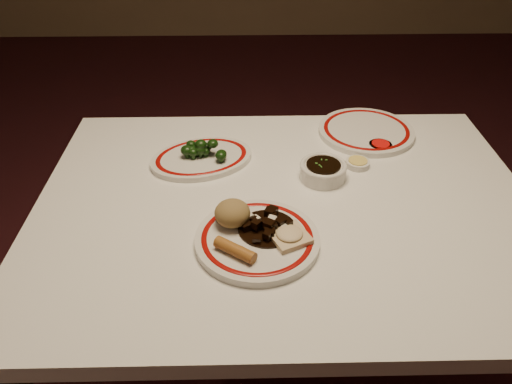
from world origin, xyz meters
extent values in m
plane|color=black|center=(0.00, 0.00, 0.00)|extent=(7.00, 7.00, 0.00)
cube|color=white|center=(0.00, 0.00, 0.73)|extent=(1.20, 0.90, 0.04)
cylinder|color=black|center=(-0.54, 0.39, 0.35)|extent=(0.06, 0.06, 0.71)
cylinder|color=black|center=(0.54, 0.39, 0.35)|extent=(0.06, 0.06, 0.71)
cylinder|color=silver|center=(-0.07, -0.15, 0.76)|extent=(0.35, 0.35, 0.02)
torus|color=maroon|center=(-0.07, -0.15, 0.77)|extent=(0.31, 0.31, 0.00)
ellipsoid|color=olive|center=(-0.12, -0.10, 0.80)|extent=(0.08, 0.08, 0.06)
cylinder|color=#9F6327|center=(-0.12, -0.20, 0.78)|extent=(0.09, 0.08, 0.03)
cube|color=beige|center=(0.00, -0.16, 0.77)|extent=(0.10, 0.10, 0.01)
ellipsoid|color=beige|center=(0.00, -0.16, 0.78)|extent=(0.06, 0.06, 0.02)
cylinder|color=black|center=(-0.05, -0.12, 0.77)|extent=(0.13, 0.13, 0.00)
cube|color=black|center=(-0.09, -0.12, 0.78)|extent=(0.03, 0.03, 0.02)
cube|color=black|center=(-0.04, -0.08, 0.79)|extent=(0.03, 0.03, 0.02)
cube|color=black|center=(-0.05, -0.15, 0.78)|extent=(0.03, 0.03, 0.02)
cube|color=black|center=(-0.05, -0.16, 0.78)|extent=(0.02, 0.02, 0.02)
cube|color=black|center=(-0.05, -0.15, 0.78)|extent=(0.02, 0.02, 0.02)
cube|color=black|center=(-0.05, -0.12, 0.78)|extent=(0.03, 0.03, 0.02)
cube|color=black|center=(-0.04, -0.10, 0.79)|extent=(0.02, 0.02, 0.02)
cube|color=black|center=(-0.04, -0.13, 0.79)|extent=(0.03, 0.03, 0.02)
cube|color=black|center=(-0.07, -0.17, 0.78)|extent=(0.02, 0.02, 0.02)
cube|color=black|center=(-0.07, -0.13, 0.79)|extent=(0.02, 0.02, 0.02)
cube|color=black|center=(-0.05, -0.12, 0.78)|extent=(0.02, 0.02, 0.01)
cube|color=black|center=(-0.04, -0.09, 0.79)|extent=(0.03, 0.03, 0.02)
cube|color=black|center=(0.00, -0.12, 0.78)|extent=(0.02, 0.02, 0.02)
cube|color=black|center=(-0.08, -0.11, 0.78)|extent=(0.02, 0.02, 0.02)
cube|color=black|center=(-0.02, -0.12, 0.79)|extent=(0.03, 0.03, 0.02)
cube|color=black|center=(-0.04, -0.13, 0.78)|extent=(0.03, 0.03, 0.02)
cube|color=black|center=(-0.04, -0.12, 0.78)|extent=(0.02, 0.02, 0.01)
cube|color=black|center=(-0.05, -0.12, 0.78)|extent=(0.03, 0.03, 0.02)
cube|color=beige|center=(-0.03, -0.12, 0.79)|extent=(0.02, 0.02, 0.01)
cube|color=beige|center=(-0.09, -0.10, 0.79)|extent=(0.02, 0.02, 0.01)
cube|color=beige|center=(-0.01, -0.13, 0.78)|extent=(0.02, 0.02, 0.01)
cube|color=beige|center=(-0.07, -0.11, 0.78)|extent=(0.02, 0.02, 0.01)
cube|color=beige|center=(-0.04, -0.12, 0.79)|extent=(0.02, 0.02, 0.01)
torus|color=maroon|center=(-0.21, 0.19, 0.77)|extent=(0.31, 0.31, 0.00)
cylinder|color=#23471C|center=(-0.20, 0.19, 0.77)|extent=(0.01, 0.01, 0.01)
ellipsoid|color=black|center=(-0.20, 0.19, 0.78)|extent=(0.03, 0.03, 0.02)
cylinder|color=#23471C|center=(-0.20, 0.21, 0.77)|extent=(0.01, 0.01, 0.01)
ellipsoid|color=black|center=(-0.20, 0.21, 0.79)|extent=(0.03, 0.03, 0.02)
cylinder|color=#23471C|center=(-0.23, 0.19, 0.77)|extent=(0.01, 0.01, 0.01)
ellipsoid|color=black|center=(-0.23, 0.19, 0.78)|extent=(0.03, 0.03, 0.02)
cylinder|color=#23471C|center=(-0.22, 0.20, 0.77)|extent=(0.01, 0.01, 0.01)
ellipsoid|color=black|center=(-0.22, 0.20, 0.79)|extent=(0.03, 0.03, 0.02)
cylinder|color=#23471C|center=(-0.25, 0.18, 0.77)|extent=(0.01, 0.01, 0.01)
ellipsoid|color=black|center=(-0.25, 0.18, 0.79)|extent=(0.03, 0.03, 0.03)
cylinder|color=#23471C|center=(-0.23, 0.18, 0.77)|extent=(0.01, 0.01, 0.01)
ellipsoid|color=black|center=(-0.23, 0.18, 0.79)|extent=(0.03, 0.03, 0.02)
cylinder|color=#23471C|center=(-0.24, 0.19, 0.77)|extent=(0.01, 0.01, 0.01)
ellipsoid|color=black|center=(-0.24, 0.19, 0.79)|extent=(0.03, 0.03, 0.02)
cylinder|color=#23471C|center=(-0.23, 0.19, 0.77)|extent=(0.01, 0.01, 0.01)
ellipsoid|color=black|center=(-0.23, 0.19, 0.78)|extent=(0.04, 0.04, 0.03)
cylinder|color=#23471C|center=(-0.16, 0.16, 0.77)|extent=(0.01, 0.01, 0.01)
ellipsoid|color=black|center=(-0.16, 0.16, 0.78)|extent=(0.03, 0.03, 0.02)
cylinder|color=#23471C|center=(-0.24, 0.18, 0.77)|extent=(0.01, 0.01, 0.01)
ellipsoid|color=black|center=(-0.24, 0.18, 0.78)|extent=(0.03, 0.03, 0.02)
cylinder|color=#23471C|center=(-0.22, 0.19, 0.77)|extent=(0.01, 0.01, 0.01)
ellipsoid|color=black|center=(-0.22, 0.19, 0.79)|extent=(0.03, 0.03, 0.03)
cylinder|color=#23471C|center=(-0.16, 0.17, 0.77)|extent=(0.01, 0.01, 0.01)
ellipsoid|color=black|center=(-0.16, 0.17, 0.78)|extent=(0.03, 0.03, 0.02)
cylinder|color=#23471C|center=(-0.21, 0.19, 0.77)|extent=(0.01, 0.01, 0.01)
ellipsoid|color=black|center=(-0.21, 0.19, 0.79)|extent=(0.03, 0.03, 0.02)
ellipsoid|color=black|center=(-0.21, 0.19, 0.80)|extent=(0.03, 0.03, 0.03)
ellipsoid|color=black|center=(-0.24, 0.20, 0.80)|extent=(0.03, 0.03, 0.02)
ellipsoid|color=black|center=(-0.18, 0.20, 0.80)|extent=(0.03, 0.03, 0.02)
ellipsoid|color=black|center=(-0.18, 0.19, 0.80)|extent=(0.03, 0.03, 0.02)
cylinder|color=silver|center=(0.10, 0.10, 0.77)|extent=(0.12, 0.12, 0.04)
cylinder|color=black|center=(0.10, 0.10, 0.79)|extent=(0.09, 0.09, 0.00)
cylinder|color=silver|center=(0.28, 0.24, 0.76)|extent=(0.06, 0.06, 0.02)
cylinder|color=red|center=(0.28, 0.24, 0.77)|extent=(0.05, 0.05, 0.00)
cylinder|color=silver|center=(0.20, 0.15, 0.76)|extent=(0.06, 0.06, 0.02)
cylinder|color=#E4CA5E|center=(0.20, 0.15, 0.77)|extent=(0.05, 0.05, 0.00)
cylinder|color=silver|center=(0.26, 0.33, 0.76)|extent=(0.34, 0.34, 0.02)
torus|color=maroon|center=(0.26, 0.33, 0.77)|extent=(0.29, 0.29, 0.00)
camera|label=1|loc=(-0.09, -0.96, 1.47)|focal=35.00mm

